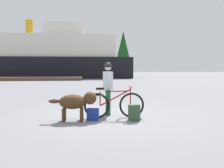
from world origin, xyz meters
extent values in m
plane|color=slate|center=(0.00, 0.00, 0.00)|extent=(160.00, 160.00, 0.00)
torus|color=black|center=(0.72, -0.26, 0.37)|extent=(0.75, 0.06, 0.75)
torus|color=black|center=(-0.32, -0.26, 0.37)|extent=(0.75, 0.06, 0.75)
cube|color=maroon|center=(0.25, -0.26, 0.79)|extent=(0.66, 0.03, 0.03)
cube|color=maroon|center=(0.23, -0.26, 0.61)|extent=(0.89, 0.03, 0.49)
cylinder|color=maroon|center=(-0.22, -0.26, 0.58)|extent=(0.03, 0.03, 0.42)
cylinder|color=maroon|center=(0.68, -0.26, 0.63)|extent=(0.03, 0.03, 0.52)
cube|color=black|center=(-0.22, -0.26, 0.87)|extent=(0.24, 0.10, 0.06)
cylinder|color=maroon|center=(0.68, -0.26, 0.91)|extent=(0.03, 0.44, 0.03)
cube|color=slate|center=(-0.34, -0.26, 0.67)|extent=(0.36, 0.14, 0.02)
cylinder|color=#19592D|center=(0.06, 0.39, 0.40)|extent=(0.14, 0.14, 0.80)
cylinder|color=#19592D|center=(0.06, 0.17, 0.40)|extent=(0.14, 0.14, 0.80)
cylinder|color=silver|center=(0.06, 0.28, 1.08)|extent=(0.32, 0.32, 0.57)
cylinder|color=silver|center=(0.06, 0.50, 1.11)|extent=(0.09, 0.09, 0.50)
cylinder|color=silver|center=(0.06, 0.06, 1.11)|extent=(0.09, 0.09, 0.50)
sphere|color=tan|center=(0.06, 0.28, 1.51)|extent=(0.22, 0.22, 0.22)
sphere|color=black|center=(0.06, 0.28, 1.54)|extent=(0.23, 0.23, 0.23)
ellipsoid|color=#472D19|center=(-1.00, -0.52, 0.54)|extent=(0.76, 0.48, 0.41)
sphere|color=#472D19|center=(-0.52, -0.52, 0.63)|extent=(0.36, 0.36, 0.36)
ellipsoid|color=#472D19|center=(-1.50, -0.52, 0.56)|extent=(0.32, 0.12, 0.12)
cylinder|color=#472D19|center=(-0.75, -0.39, 0.18)|extent=(0.10, 0.10, 0.36)
cylinder|color=#472D19|center=(-0.75, -0.65, 0.18)|extent=(0.10, 0.10, 0.36)
cylinder|color=#472D19|center=(-1.24, -0.39, 0.18)|extent=(0.10, 0.10, 0.36)
cylinder|color=#472D19|center=(-1.24, -0.65, 0.18)|extent=(0.10, 0.10, 0.36)
cube|color=#334C33|center=(0.71, -0.68, 0.23)|extent=(0.33, 0.28, 0.45)
cube|color=navy|center=(-0.44, -0.52, 0.17)|extent=(0.35, 0.25, 0.34)
cube|color=brown|center=(-7.51, 22.88, 0.20)|extent=(12.94, 2.82, 0.40)
cube|color=black|center=(-6.03, 30.55, 1.52)|extent=(24.17, 8.68, 3.03)
cube|color=silver|center=(-6.03, 30.55, 4.63)|extent=(19.34, 7.29, 3.20)
cube|color=silver|center=(-3.62, 30.55, 7.13)|extent=(5.80, 5.21, 1.80)
cylinder|color=#BF8C19|center=(-8.93, 30.55, 7.43)|extent=(1.10, 1.10, 2.40)
cylinder|color=#4C331E|center=(-1.66, 44.29, 1.28)|extent=(0.38, 0.38, 2.56)
cone|color=#1E4C28|center=(-1.66, 44.29, 6.86)|extent=(4.23, 4.23, 8.61)
cylinder|color=#4C331E|center=(7.71, 45.94, 1.57)|extent=(0.39, 0.39, 3.14)
cone|color=#19471E|center=(7.71, 45.94, 6.34)|extent=(3.12, 3.12, 6.42)
cylinder|color=#4C331E|center=(1.11, 53.03, 1.03)|extent=(0.31, 0.31, 2.06)
cone|color=#1E4C28|center=(1.11, 53.03, 5.54)|extent=(3.89, 3.89, 6.97)
camera|label=1|loc=(-0.64, -7.31, 1.47)|focal=39.01mm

